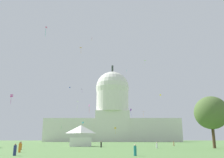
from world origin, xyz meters
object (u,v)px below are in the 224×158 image
object	(u,v)px
person_navy_aisle_center	(15,150)
person_teal_back_center	(135,150)
kite_yellow_mid	(160,95)
kite_white_low	(78,104)
person_orange_edge_east	(19,148)
kite_gold_low	(115,128)
tree_east_mid	(211,113)
kite_pink_high	(46,29)
person_orange_near_tree_west	(21,146)
kite_violet_mid	(131,111)
kite_green_low	(61,125)
capitol_building	(112,114)
person_tan_lawn_far_right	(173,144)
person_black_mid_center	(101,145)
person_red_near_tent	(21,144)
kite_orange_mid	(143,112)
kite_magenta_mid_b	(11,96)
person_white_front_left	(157,145)
event_tent	(81,135)
kite_lime_high	(145,61)
kite_cyan_low	(83,123)
kite_black_mid	(82,90)
kite_orange_high	(81,48)
kite_blue_high	(70,87)
kite_red_high	(92,38)
kite_turquoise_high	(126,71)
kite_magenta_mid	(89,106)

from	to	relation	value
person_navy_aisle_center	person_teal_back_center	bearing A→B (deg)	-38.50
kite_yellow_mid	kite_white_low	distance (m)	96.09
person_orange_edge_east	kite_gold_low	xyz separation A→B (m)	(17.51, 93.82, 7.32)
tree_east_mid	kite_pink_high	world-z (taller)	kite_pink_high
person_orange_near_tree_west	kite_white_low	world-z (taller)	kite_white_low
kite_violet_mid	kite_green_low	distance (m)	66.70
capitol_building	person_tan_lawn_far_right	distance (m)	137.25
person_black_mid_center	person_red_near_tent	distance (m)	24.78
kite_orange_mid	kite_magenta_mid_b	world-z (taller)	kite_orange_mid
tree_east_mid	person_white_front_left	size ratio (longest dim) A/B	8.72
person_white_front_left	person_teal_back_center	size ratio (longest dim) A/B	0.97
person_red_near_tent	kite_orange_mid	bearing A→B (deg)	-28.11
event_tent	person_orange_near_tree_west	bearing A→B (deg)	-117.93
kite_lime_high	kite_cyan_low	world-z (taller)	kite_lime_high
person_teal_back_center	kite_black_mid	bearing A→B (deg)	50.94
kite_lime_high	kite_orange_high	bearing A→B (deg)	-164.80
capitol_building	kite_cyan_low	xyz separation A→B (m)	(-23.10, -26.11, -9.08)
capitol_building	kite_blue_high	bearing A→B (deg)	-142.18
person_black_mid_center	kite_black_mid	world-z (taller)	kite_black_mid
kite_magenta_mid_b	kite_green_low	bearing A→B (deg)	125.24
kite_gold_low	kite_green_low	world-z (taller)	kite_green_low
person_orange_near_tree_west	kite_gold_low	world-z (taller)	kite_gold_low
person_red_near_tent	kite_orange_high	size ratio (longest dim) A/B	0.43
kite_green_low	kite_red_high	world-z (taller)	kite_red_high
person_black_mid_center	kite_gold_low	bearing A→B (deg)	-113.95
kite_cyan_low	kite_orange_high	distance (m)	66.79
kite_turquoise_high	kite_pink_high	distance (m)	100.84
kite_turquoise_high	kite_blue_high	bearing A→B (deg)	112.46
kite_violet_mid	kite_green_low	size ratio (longest dim) A/B	0.97
person_tan_lawn_far_right	kite_magenta_mid_b	bearing A→B (deg)	-32.55
person_black_mid_center	person_navy_aisle_center	distance (m)	35.34
person_black_mid_center	kite_orange_mid	bearing A→B (deg)	-123.51
person_black_mid_center	person_teal_back_center	world-z (taller)	person_black_mid_center
kite_red_high	kite_magenta_mid_b	bearing A→B (deg)	176.31
person_orange_near_tree_west	kite_red_high	bearing A→B (deg)	20.79
person_orange_near_tree_west	person_white_front_left	bearing A→B (deg)	-47.64
kite_yellow_mid	person_tan_lawn_far_right	bearing A→B (deg)	-5.85
kite_magenta_mid	kite_cyan_low	world-z (taller)	kite_magenta_mid
kite_yellow_mid	kite_green_low	distance (m)	77.03
person_orange_near_tree_west	kite_lime_high	world-z (taller)	kite_lime_high
event_tent	tree_east_mid	xyz separation A→B (m)	(35.30, -15.74, 5.46)
kite_red_high	kite_green_low	bearing A→B (deg)	57.88
kite_gold_low	tree_east_mid	bearing A→B (deg)	-50.17
kite_cyan_low	kite_blue_high	bearing A→B (deg)	-125.42
person_tan_lawn_far_right	kite_lime_high	distance (m)	85.68
person_black_mid_center	event_tent	bearing A→B (deg)	-74.82
person_white_front_left	kite_orange_high	size ratio (longest dim) A/B	0.40
person_red_near_tent	kite_white_low	world-z (taller)	kite_white_low
person_teal_back_center	person_orange_near_tree_west	size ratio (longest dim) A/B	1.02
person_black_mid_center	kite_gold_low	distance (m)	68.72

